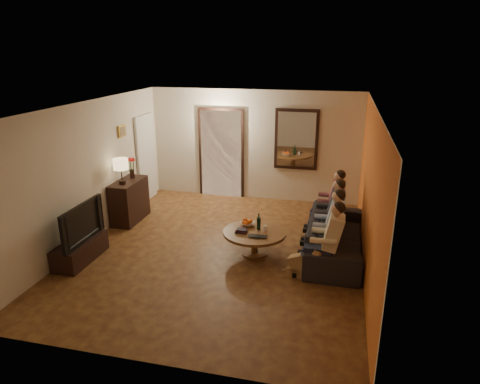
% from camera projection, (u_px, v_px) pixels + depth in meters
% --- Properties ---
extents(floor, '(5.00, 6.00, 0.01)m').
position_uv_depth(floor, '(220.00, 251.00, 7.77)').
color(floor, '#461F12').
rests_on(floor, ground).
extents(ceiling, '(5.00, 6.00, 0.01)m').
position_uv_depth(ceiling, '(218.00, 106.00, 6.93)').
color(ceiling, white).
rests_on(ceiling, back_wall).
extents(back_wall, '(5.00, 0.02, 2.60)m').
position_uv_depth(back_wall, '(254.00, 145.00, 10.11)').
color(back_wall, beige).
rests_on(back_wall, floor).
extents(front_wall, '(5.00, 0.02, 2.60)m').
position_uv_depth(front_wall, '(142.00, 264.00, 4.59)').
color(front_wall, beige).
rests_on(front_wall, floor).
extents(left_wall, '(0.02, 6.00, 2.60)m').
position_uv_depth(left_wall, '(89.00, 173.00, 7.90)').
color(left_wall, beige).
rests_on(left_wall, floor).
extents(right_wall, '(0.02, 6.00, 2.60)m').
position_uv_depth(right_wall, '(370.00, 193.00, 6.81)').
color(right_wall, beige).
rests_on(right_wall, floor).
extents(orange_accent, '(0.01, 6.00, 2.60)m').
position_uv_depth(orange_accent, '(369.00, 193.00, 6.81)').
color(orange_accent, '#D26123').
rests_on(orange_accent, right_wall).
extents(kitchen_doorway, '(1.00, 0.06, 2.10)m').
position_uv_depth(kitchen_doorway, '(221.00, 154.00, 10.35)').
color(kitchen_doorway, '#FFE0A5').
rests_on(kitchen_doorway, floor).
extents(door_trim, '(1.12, 0.04, 2.22)m').
position_uv_depth(door_trim, '(221.00, 154.00, 10.34)').
color(door_trim, black).
rests_on(door_trim, floor).
extents(fridge_glimpse, '(0.45, 0.03, 1.70)m').
position_uv_depth(fridge_glimpse, '(231.00, 161.00, 10.35)').
color(fridge_glimpse, silver).
rests_on(fridge_glimpse, floor).
extents(mirror_frame, '(1.00, 0.05, 1.40)m').
position_uv_depth(mirror_frame, '(296.00, 139.00, 9.80)').
color(mirror_frame, black).
rests_on(mirror_frame, back_wall).
extents(mirror_glass, '(0.86, 0.02, 1.26)m').
position_uv_depth(mirror_glass, '(296.00, 140.00, 9.77)').
color(mirror_glass, white).
rests_on(mirror_glass, back_wall).
extents(white_door, '(0.06, 0.85, 2.04)m').
position_uv_depth(white_door, '(146.00, 158.00, 10.10)').
color(white_door, white).
rests_on(white_door, floor).
extents(framed_art, '(0.03, 0.28, 0.24)m').
position_uv_depth(framed_art, '(122.00, 131.00, 8.91)').
color(framed_art, '#B28C33').
rests_on(framed_art, left_wall).
extents(art_canvas, '(0.01, 0.22, 0.18)m').
position_uv_depth(art_canvas, '(123.00, 131.00, 8.91)').
color(art_canvas, brown).
rests_on(art_canvas, left_wall).
extents(dresser, '(0.45, 0.99, 0.88)m').
position_uv_depth(dresser, '(129.00, 201.00, 8.99)').
color(dresser, black).
rests_on(dresser, floor).
extents(table_lamp, '(0.30, 0.30, 0.54)m').
position_uv_depth(table_lamp, '(121.00, 171.00, 8.56)').
color(table_lamp, beige).
rests_on(table_lamp, dresser).
extents(flower_vase, '(0.14, 0.14, 0.44)m').
position_uv_depth(flower_vase, '(132.00, 168.00, 8.98)').
color(flower_vase, red).
rests_on(flower_vase, dresser).
extents(tv_stand, '(0.45, 1.10, 0.37)m').
position_uv_depth(tv_stand, '(80.00, 250.00, 7.37)').
color(tv_stand, black).
rests_on(tv_stand, floor).
extents(tv, '(1.17, 0.15, 0.67)m').
position_uv_depth(tv, '(77.00, 223.00, 7.20)').
color(tv, black).
rests_on(tv, tv_stand).
extents(sofa, '(2.34, 0.96, 0.68)m').
position_uv_depth(sofa, '(335.00, 236.00, 7.56)').
color(sofa, black).
rests_on(sofa, floor).
extents(person_a, '(0.60, 0.40, 1.20)m').
position_uv_depth(person_a, '(328.00, 243.00, 6.67)').
color(person_a, tan).
rests_on(person_a, sofa).
extents(person_b, '(0.60, 0.40, 1.20)m').
position_uv_depth(person_b, '(330.00, 228.00, 7.23)').
color(person_b, tan).
rests_on(person_b, sofa).
extents(person_c, '(0.60, 0.40, 1.20)m').
position_uv_depth(person_c, '(331.00, 216.00, 7.78)').
color(person_c, tan).
rests_on(person_c, sofa).
extents(person_d, '(0.60, 0.40, 1.20)m').
position_uv_depth(person_d, '(332.00, 204.00, 8.33)').
color(person_d, tan).
rests_on(person_d, sofa).
extents(dog, '(0.60, 0.38, 0.56)m').
position_uv_depth(dog, '(303.00, 261.00, 6.79)').
color(dog, '#A4744C').
rests_on(dog, floor).
extents(coffee_table, '(1.18, 1.18, 0.45)m').
position_uv_depth(coffee_table, '(255.00, 243.00, 7.56)').
color(coffee_table, brown).
rests_on(coffee_table, floor).
extents(bowl, '(0.26, 0.26, 0.06)m').
position_uv_depth(bowl, '(247.00, 224.00, 7.72)').
color(bowl, white).
rests_on(bowl, coffee_table).
extents(oranges, '(0.20, 0.20, 0.08)m').
position_uv_depth(oranges, '(247.00, 220.00, 7.69)').
color(oranges, orange).
rests_on(oranges, bowl).
extents(wine_bottle, '(0.07, 0.07, 0.31)m').
position_uv_depth(wine_bottle, '(259.00, 221.00, 7.52)').
color(wine_bottle, black).
rests_on(wine_bottle, coffee_table).
extents(wine_glass, '(0.06, 0.06, 0.10)m').
position_uv_depth(wine_glass, '(265.00, 228.00, 7.47)').
color(wine_glass, silver).
rests_on(wine_glass, coffee_table).
extents(book_stack, '(0.20, 0.15, 0.07)m').
position_uv_depth(book_stack, '(241.00, 230.00, 7.43)').
color(book_stack, black).
rests_on(book_stack, coffee_table).
extents(laptop, '(0.34, 0.23, 0.03)m').
position_uv_depth(laptop, '(257.00, 238.00, 7.20)').
color(laptop, black).
rests_on(laptop, coffee_table).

